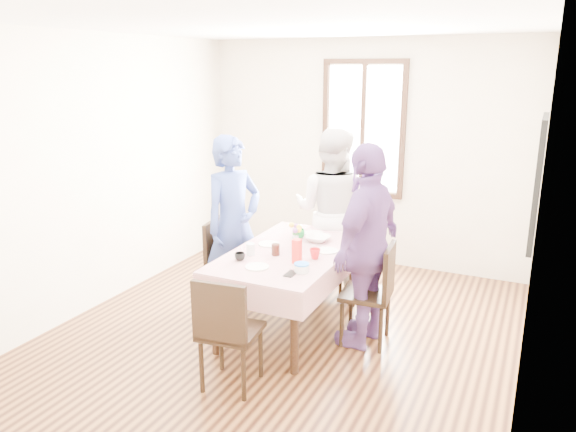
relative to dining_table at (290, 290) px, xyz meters
The scene contains 31 objects.
ground 0.40m from the dining_table, 93.68° to the right, with size 4.50×4.50×0.00m, color black.
back_wall 2.31m from the dining_table, 90.26° to the left, with size 4.00×4.00×0.00m, color beige.
right_wall 2.22m from the dining_table, ahead, with size 4.50×4.50×0.00m, color beige.
window_frame 2.44m from the dining_table, 90.27° to the left, with size 1.02×0.06×1.62m, color black.
window_pane 2.45m from the dining_table, 90.27° to the left, with size 0.90×0.02×1.50m, color white.
art_poster 2.30m from the dining_table, ahead, with size 0.04×0.76×0.96m, color red.
dining_table is the anchor object (origin of this frame).
tablecloth 0.38m from the dining_table, ahead, with size 0.97×1.66×0.01m, color #5A0110.
chair_left 0.73m from the dining_table, 168.54° to the left, with size 0.42×0.42×0.91m, color black.
chair_right 0.72m from the dining_table, ahead, with size 0.42×0.42×0.91m, color black.
chair_far 1.06m from the dining_table, 90.00° to the left, with size 0.42×0.42×0.91m, color black.
chair_near 1.06m from the dining_table, 90.00° to the right, with size 0.42×0.42×0.91m, color black.
person_left 0.87m from the dining_table, 168.23° to the left, with size 0.64×0.42×1.76m, color navy.
person_far 1.16m from the dining_table, 90.00° to the left, with size 0.86×0.67×1.77m, color beige.
person_right 0.86m from the dining_table, ahead, with size 1.04×0.43×1.78m, color #5E3B78.
mug_black 0.66m from the dining_table, 123.93° to the right, with size 0.09×0.09×0.07m, color black.
mug_flag 0.53m from the dining_table, 19.80° to the right, with size 0.10×0.10×0.09m, color red.
mug_green 0.57m from the dining_table, 102.79° to the left, with size 0.12×0.12×0.09m, color #0C7226.
serving_bowl 0.56m from the dining_table, 71.34° to the left, with size 0.22×0.22×0.06m, color white.
juice_carton 0.59m from the dining_table, 55.36° to the right, with size 0.07×0.07×0.21m, color red.
butter_tub 0.68m from the dining_table, 55.20° to the right, with size 0.12×0.12×0.06m, color white.
jam_jar 0.47m from the dining_table, 112.03° to the right, with size 0.07×0.07×0.10m, color black.
drinking_glass 0.58m from the dining_table, 136.65° to the right, with size 0.07×0.07×0.11m, color silver.
smartphone 0.70m from the dining_table, 64.67° to the right, with size 0.07×0.15×0.01m, color black.
flower_vase 0.45m from the dining_table, 83.05° to the left, with size 0.06×0.06×0.12m, color silver.
plate_left 0.47m from the dining_table, 164.16° to the left, with size 0.20×0.20×0.01m, color white.
plate_right 0.51m from the dining_table, 22.08° to the left, with size 0.20×0.20×0.01m, color white.
plate_far 0.69m from the dining_table, 91.19° to the left, with size 0.20×0.20×0.01m, color white.
plate_near 0.65m from the dining_table, 97.80° to the right, with size 0.20×0.20×0.01m, color white.
butter_lid 0.71m from the dining_table, 55.20° to the right, with size 0.12×0.12×0.01m, color blue.
flower_bunch 0.56m from the dining_table, 83.05° to the left, with size 0.09×0.09×0.10m, color yellow, non-canonical shape.
Camera 1 is at (2.00, -4.11, 2.38)m, focal length 34.23 mm.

